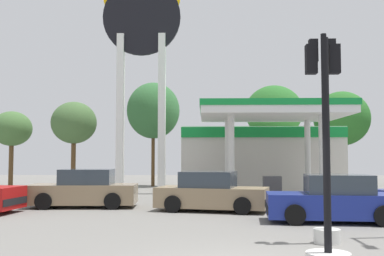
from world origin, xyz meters
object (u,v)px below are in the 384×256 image
(tree_1, at_px, (74,123))
(tree_4, at_px, (342,119))
(station_pole_sign, at_px, (142,38))
(car_0, at_px, (211,193))
(tree_0, at_px, (12,129))
(car_4, at_px, (84,190))
(car_2, at_px, (335,201))
(traffic_signal_0, at_px, (327,195))
(tree_3, at_px, (274,112))
(tree_2, at_px, (153,111))
(traffic_signal_2, at_px, (325,160))

(tree_1, relative_size, tree_4, 0.85)
(station_pole_sign, height_order, tree_4, station_pole_sign)
(tree_1, distance_m, tree_4, 19.72)
(car_0, bearing_deg, tree_0, 133.52)
(car_4, bearing_deg, station_pole_sign, 79.26)
(car_4, bearing_deg, tree_0, 122.91)
(tree_1, bearing_deg, tree_0, 174.35)
(car_2, xyz_separation_m, traffic_signal_0, (-1.85, -6.25, 0.69))
(tree_0, relative_size, tree_3, 0.74)
(car_4, bearing_deg, car_0, -12.76)
(tree_1, bearing_deg, traffic_signal_0, -63.94)
(car_2, xyz_separation_m, tree_0, (-18.06, 17.89, 3.40))
(car_0, distance_m, tree_1, 17.72)
(traffic_signal_0, distance_m, tree_4, 27.66)
(tree_0, height_order, tree_4, tree_4)
(car_0, relative_size, traffic_signal_0, 1.04)
(station_pole_sign, bearing_deg, tree_1, 132.80)
(station_pole_sign, height_order, car_4, station_pole_sign)
(station_pole_sign, xyz_separation_m, tree_3, (8.63, 7.04, -3.64))
(tree_2, height_order, tree_3, tree_2)
(tree_1, xyz_separation_m, tree_3, (14.23, 0.99, 0.84))
(traffic_signal_2, height_order, tree_2, tree_2)
(tree_1, bearing_deg, car_4, -72.24)
(tree_0, xyz_separation_m, tree_3, (18.86, 0.53, 1.23))
(car_4, bearing_deg, car_2, -24.45)
(car_4, relative_size, tree_4, 0.64)
(car_0, relative_size, tree_3, 0.62)
(traffic_signal_0, bearing_deg, tree_3, 83.85)
(traffic_signal_2, bearing_deg, car_2, 71.72)
(traffic_signal_0, bearing_deg, tree_4, 73.11)
(tree_0, distance_m, tree_4, 24.28)
(traffic_signal_2, height_order, tree_4, tree_4)
(tree_1, bearing_deg, tree_2, 5.76)
(car_4, xyz_separation_m, tree_3, (9.99, 14.24, 4.60))
(car_2, xyz_separation_m, tree_2, (-7.86, 17.99, 4.71))
(tree_2, xyz_separation_m, tree_3, (8.67, 0.43, -0.08))
(traffic_signal_0, height_order, tree_2, tree_2)
(tree_2, distance_m, tree_3, 8.68)
(car_4, distance_m, tree_0, 16.68)
(traffic_signal_2, distance_m, tree_1, 24.47)
(tree_0, bearing_deg, car_0, -46.48)
(traffic_signal_0, relative_size, tree_4, 0.62)
(car_2, relative_size, car_4, 0.98)
(station_pole_sign, bearing_deg, car_4, -100.74)
(traffic_signal_2, relative_size, tree_1, 0.86)
(car_4, height_order, traffic_signal_0, traffic_signal_0)
(car_2, bearing_deg, station_pole_sign, 124.51)
(car_0, relative_size, car_2, 1.03)
(car_0, bearing_deg, traffic_signal_2, -67.76)
(tree_0, height_order, tree_1, tree_1)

